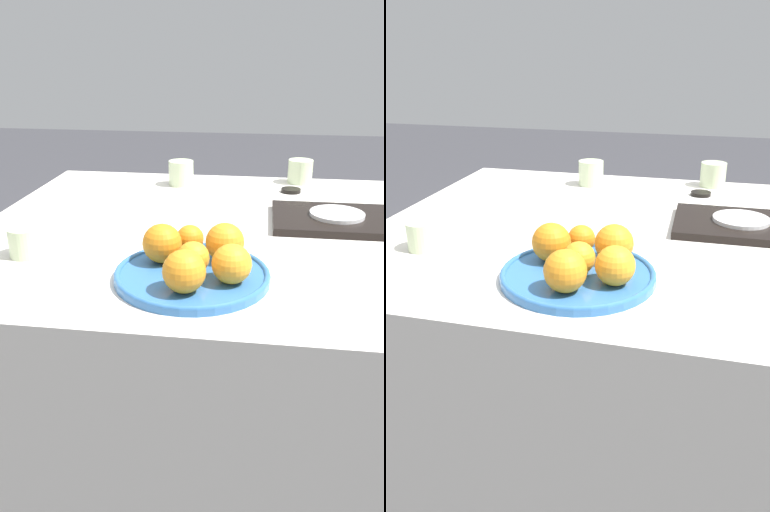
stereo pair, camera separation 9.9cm
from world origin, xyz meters
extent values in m
plane|color=#38383D|center=(0.00, 0.00, 0.00)|extent=(12.00, 12.00, 0.00)
cube|color=silver|center=(0.00, 0.00, 0.36)|extent=(1.17, 1.10, 0.71)
cylinder|color=#336BAD|center=(0.01, -0.33, 0.72)|extent=(0.31, 0.31, 0.01)
torus|color=#336BAD|center=(0.01, -0.33, 0.73)|extent=(0.31, 0.31, 0.01)
sphere|color=orange|center=(0.01, -0.33, 0.76)|extent=(0.07, 0.07, 0.07)
sphere|color=orange|center=(-0.06, -0.28, 0.77)|extent=(0.08, 0.08, 0.08)
sphere|color=orange|center=(-0.01, -0.22, 0.76)|extent=(0.06, 0.06, 0.06)
sphere|color=orange|center=(0.01, -0.41, 0.77)|extent=(0.08, 0.08, 0.08)
sphere|color=orange|center=(0.07, -0.25, 0.77)|extent=(0.08, 0.08, 0.08)
sphere|color=orange|center=(0.09, -0.36, 0.76)|extent=(0.08, 0.08, 0.08)
cube|color=black|center=(0.34, 0.07, 0.72)|extent=(0.33, 0.25, 0.02)
cylinder|color=white|center=(0.34, 0.07, 0.74)|extent=(0.14, 0.14, 0.01)
cylinder|color=beige|center=(-0.37, -0.26, 0.74)|extent=(0.07, 0.07, 0.07)
cylinder|color=beige|center=(0.27, 0.48, 0.75)|extent=(0.08, 0.08, 0.08)
cylinder|color=beige|center=(-0.13, 0.40, 0.75)|extent=(0.08, 0.08, 0.08)
cylinder|color=black|center=(0.24, 0.36, 0.72)|extent=(0.06, 0.06, 0.01)
camera|label=1|loc=(0.13, -1.23, 1.15)|focal=35.00mm
camera|label=2|loc=(0.23, -1.21, 1.15)|focal=35.00mm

